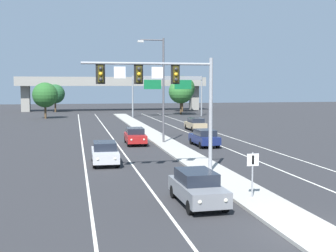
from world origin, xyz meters
TOP-DOWN VIEW (x-y plane):
  - ground_plane at (0.00, 0.00)m, footprint 260.00×260.00m
  - median_island at (0.00, 18.00)m, footprint 2.40×110.00m
  - lane_stripe_oncoming_center at (-4.70, 25.00)m, footprint 0.14×100.00m
  - lane_stripe_receding_center at (4.70, 25.00)m, footprint 0.14×100.00m
  - edge_stripe_left at (-8.00, 25.00)m, footprint 0.14×100.00m
  - edge_stripe_right at (8.00, 25.00)m, footprint 0.14×100.00m
  - overhead_signal_mast at (-3.06, 12.23)m, footprint 8.19×0.44m
  - median_sign_post at (-0.19, 5.25)m, footprint 0.60×0.10m
  - street_lamp_median at (-0.47, 27.24)m, footprint 2.58×0.28m
  - car_oncoming_grey at (-3.04, 5.04)m, footprint 1.91×4.51m
  - car_oncoming_silver at (-6.58, 16.97)m, footprint 1.88×4.49m
  - car_oncoming_red at (-3.00, 27.28)m, footprint 1.93×4.51m
  - car_receding_navy at (3.12, 24.64)m, footprint 1.90×4.50m
  - car_receding_tan at (6.30, 39.27)m, footprint 1.88×4.49m
  - highway_sign_gantry at (8.20, 65.55)m, footprint 13.28×0.42m
  - overpass_bridge at (0.00, 87.35)m, footprint 42.40×6.40m
  - tree_far_left_c at (-13.61, 64.43)m, footprint 4.32×4.32m
  - tree_far_right_c at (12.02, 71.12)m, footprint 4.82×4.82m
  - tree_far_right_a at (14.53, 80.06)m, footprint 5.44×5.44m
  - tree_far_left_a at (-12.76, 84.49)m, footprint 4.17×4.17m

SIDE VIEW (x-z plane):
  - ground_plane at x=0.00m, z-range 0.00..0.00m
  - lane_stripe_oncoming_center at x=-4.70m, z-range 0.00..0.01m
  - lane_stripe_receding_center at x=4.70m, z-range 0.00..0.01m
  - edge_stripe_left at x=-8.00m, z-range 0.00..0.01m
  - edge_stripe_right at x=8.00m, z-range 0.00..0.01m
  - median_island at x=0.00m, z-range 0.00..0.15m
  - car_oncoming_grey at x=-3.04m, z-range 0.03..1.61m
  - car_oncoming_silver at x=-6.58m, z-range 0.03..1.61m
  - car_oncoming_red at x=-3.00m, z-range 0.03..1.61m
  - car_receding_navy at x=3.12m, z-range 0.03..1.61m
  - car_receding_tan at x=6.30m, z-range 0.03..1.61m
  - median_sign_post at x=-0.19m, z-range 0.49..2.69m
  - tree_far_left_a at x=-12.76m, z-range 0.92..6.95m
  - tree_far_left_c at x=-13.61m, z-range 0.95..7.20m
  - tree_far_right_c at x=12.02m, z-range 1.07..8.03m
  - tree_far_right_a at x=14.53m, z-range 1.21..9.08m
  - overhead_signal_mast at x=-3.06m, z-range 1.92..9.12m
  - overpass_bridge at x=0.00m, z-range 1.96..9.61m
  - street_lamp_median at x=-0.47m, z-range 0.79..10.79m
  - highway_sign_gantry at x=8.20m, z-range 2.41..9.91m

